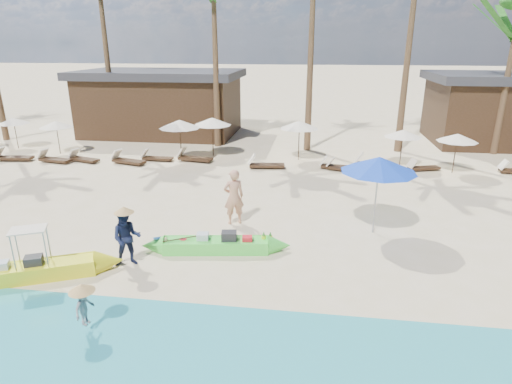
# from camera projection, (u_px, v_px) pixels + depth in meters

# --- Properties ---
(ground) EXTENTS (240.00, 240.00, 0.00)m
(ground) POSITION_uv_depth(u_px,v_px,m) (222.00, 257.00, 12.78)
(ground) COLOR beige
(ground) RESTS_ON ground
(wet_sand_strip) EXTENTS (240.00, 4.50, 0.01)m
(wet_sand_strip) POSITION_uv_depth(u_px,v_px,m) (167.00, 380.00, 8.11)
(wet_sand_strip) COLOR tan
(wet_sand_strip) RESTS_ON ground
(green_canoe) EXTENTS (5.08, 1.12, 0.65)m
(green_canoe) POSITION_uv_depth(u_px,v_px,m) (216.00, 245.00, 13.05)
(green_canoe) COLOR #48E144
(green_canoe) RESTS_ON ground
(yellow_canoe) EXTENTS (5.25, 2.66, 1.46)m
(yellow_canoe) POSITION_uv_depth(u_px,v_px,m) (26.00, 272.00, 11.48)
(yellow_canoe) COLOR yellow
(yellow_canoe) RESTS_ON ground
(tourist) EXTENTS (0.85, 0.73, 1.97)m
(tourist) POSITION_uv_depth(u_px,v_px,m) (234.00, 197.00, 14.84)
(tourist) COLOR tan
(tourist) RESTS_ON ground
(vendor_green) EXTENTS (0.97, 0.86, 1.67)m
(vendor_green) POSITION_uv_depth(u_px,v_px,m) (127.00, 238.00, 12.06)
(vendor_green) COLOR #141B39
(vendor_green) RESTS_ON ground
(vendor_yellow) EXTENTS (0.41, 0.61, 0.89)m
(vendor_yellow) POSITION_uv_depth(u_px,v_px,m) (84.00, 307.00, 9.28)
(vendor_yellow) COLOR gray
(vendor_yellow) RESTS_ON ground
(blue_umbrella) EXTENTS (2.44, 2.44, 2.63)m
(blue_umbrella) POSITION_uv_depth(u_px,v_px,m) (379.00, 165.00, 13.63)
(blue_umbrella) COLOR #99999E
(blue_umbrella) RESTS_ON ground
(resort_parasol_2) EXTENTS (1.79, 1.79, 1.84)m
(resort_parasol_2) POSITION_uv_depth(u_px,v_px,m) (13.00, 121.00, 25.42)
(resort_parasol_2) COLOR #362116
(resort_parasol_2) RESTS_ON ground
(lounger_2_left) EXTENTS (2.01, 0.81, 0.66)m
(lounger_2_left) POSITION_uv_depth(u_px,v_px,m) (12.00, 157.00, 23.10)
(lounger_2_left) COLOR #362116
(lounger_2_left) RESTS_ON ground
(resort_parasol_3) EXTENTS (1.84, 1.84, 1.89)m
(resort_parasol_3) POSITION_uv_depth(u_px,v_px,m) (56.00, 124.00, 24.10)
(resort_parasol_3) COLOR #362116
(resort_parasol_3) RESTS_ON ground
(lounger_3_left) EXTENTS (1.91, 0.87, 0.63)m
(lounger_3_left) POSITION_uv_depth(u_px,v_px,m) (53.00, 159.00, 22.79)
(lounger_3_left) COLOR #362116
(lounger_3_left) RESTS_ON ground
(lounger_3_right) EXTENTS (1.82, 1.01, 0.59)m
(lounger_3_right) POSITION_uv_depth(u_px,v_px,m) (83.00, 158.00, 22.91)
(lounger_3_right) COLOR #362116
(lounger_3_right) RESTS_ON ground
(resort_parasol_4) EXTENTS (2.17, 2.17, 2.24)m
(resort_parasol_4) POSITION_uv_depth(u_px,v_px,m) (180.00, 124.00, 22.43)
(resort_parasol_4) COLOR #362116
(resort_parasol_4) RESTS_ON ground
(lounger_4_left) EXTENTS (1.99, 1.07, 0.65)m
(lounger_4_left) POSITION_uv_depth(u_px,v_px,m) (127.00, 160.00, 22.50)
(lounger_4_left) COLOR #362116
(lounger_4_left) RESTS_ON ground
(lounger_4_right) EXTENTS (1.72, 0.58, 0.58)m
(lounger_4_right) POSITION_uv_depth(u_px,v_px,m) (156.00, 157.00, 23.11)
(lounger_4_right) COLOR #362116
(lounger_4_right) RESTS_ON ground
(resort_parasol_5) EXTENTS (2.10, 2.10, 2.17)m
(resort_parasol_5) POSITION_uv_depth(u_px,v_px,m) (212.00, 121.00, 23.54)
(resort_parasol_5) COLOR #362116
(resort_parasol_5) RESTS_ON ground
(lounger_5_left) EXTENTS (2.00, 0.91, 0.65)m
(lounger_5_left) POSITION_uv_depth(u_px,v_px,m) (193.00, 157.00, 22.98)
(lounger_5_left) COLOR #362116
(lounger_5_left) RESTS_ON ground
(resort_parasol_6) EXTENTS (2.07, 2.07, 2.14)m
(resort_parasol_6) POSITION_uv_depth(u_px,v_px,m) (299.00, 125.00, 22.72)
(resort_parasol_6) COLOR #362116
(resort_parasol_6) RESTS_ON ground
(lounger_6_left) EXTENTS (1.92, 0.78, 0.64)m
(lounger_6_left) POSITION_uv_depth(u_px,v_px,m) (264.00, 164.00, 21.72)
(lounger_6_left) COLOR #362116
(lounger_6_left) RESTS_ON ground
(lounger_6_right) EXTENTS (1.69, 0.68, 0.56)m
(lounger_6_right) POSITION_uv_depth(u_px,v_px,m) (334.00, 166.00, 21.58)
(lounger_6_right) COLOR #362116
(lounger_6_right) RESTS_ON ground
(resort_parasol_7) EXTENTS (1.87, 1.87, 1.92)m
(resort_parasol_7) POSITION_uv_depth(u_px,v_px,m) (403.00, 133.00, 21.51)
(resort_parasol_7) COLOR #362116
(resort_parasol_7) RESTS_ON ground
(lounger_7_left) EXTENTS (1.74, 1.01, 0.56)m
(lounger_7_left) POSITION_uv_depth(u_px,v_px,m) (342.00, 167.00, 21.27)
(lounger_7_left) COLOR #362116
(lounger_7_left) RESTS_ON ground
(lounger_7_right) EXTENTS (2.06, 0.96, 0.67)m
(lounger_7_right) POSITION_uv_depth(u_px,v_px,m) (372.00, 164.00, 21.74)
(lounger_7_right) COLOR #362116
(lounger_7_right) RESTS_ON ground
(resort_parasol_8) EXTENTS (1.89, 1.89, 1.95)m
(resort_parasol_8) POSITION_uv_depth(u_px,v_px,m) (457.00, 138.00, 20.43)
(resort_parasol_8) COLOR #362116
(resort_parasol_8) RESTS_ON ground
(lounger_8_left) EXTENTS (1.70, 0.96, 0.55)m
(lounger_8_left) POSITION_uv_depth(u_px,v_px,m) (422.00, 167.00, 21.32)
(lounger_8_left) COLOR #362116
(lounger_8_left) RESTS_ON ground
(pavilion_west) EXTENTS (10.80, 6.60, 4.30)m
(pavilion_west) POSITION_uv_depth(u_px,v_px,m) (162.00, 102.00, 29.47)
(pavilion_west) COLOR #362116
(pavilion_west) RESTS_ON ground
(pavilion_east) EXTENTS (8.80, 6.60, 4.30)m
(pavilion_east) POSITION_uv_depth(u_px,v_px,m) (501.00, 108.00, 26.60)
(pavilion_east) COLOR #362116
(pavilion_east) RESTS_ON ground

